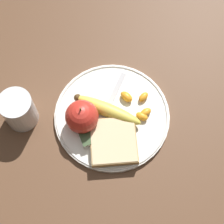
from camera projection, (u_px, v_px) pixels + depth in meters
name	position (u px, v px, depth m)	size (l,w,h in m)	color
ground_plane	(112.00, 117.00, 0.89)	(3.00, 3.00, 0.00)	brown
plate	(112.00, 116.00, 0.88)	(0.27, 0.27, 0.01)	silver
juice_glass	(19.00, 111.00, 0.85)	(0.08, 0.08, 0.09)	silver
apple	(82.00, 117.00, 0.84)	(0.08, 0.08, 0.09)	red
banana	(107.00, 110.00, 0.87)	(0.14, 0.14, 0.03)	#E0CC4C
bread_slice	(113.00, 142.00, 0.84)	(0.14, 0.13, 0.02)	#AB8751
fork	(106.00, 111.00, 0.88)	(0.14, 0.14, 0.00)	#B2B2B7
jam_packet	(87.00, 138.00, 0.85)	(0.04, 0.03, 0.02)	white
orange_segment_0	(142.00, 116.00, 0.87)	(0.03, 0.03, 0.02)	orange
orange_segment_1	(126.00, 121.00, 0.87)	(0.03, 0.04, 0.02)	orange
orange_segment_2	(143.00, 97.00, 0.89)	(0.03, 0.03, 0.02)	orange
orange_segment_3	(145.00, 113.00, 0.87)	(0.02, 0.03, 0.02)	orange
orange_segment_4	(129.00, 127.00, 0.86)	(0.03, 0.03, 0.02)	orange
orange_segment_5	(126.00, 97.00, 0.89)	(0.04, 0.03, 0.02)	orange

